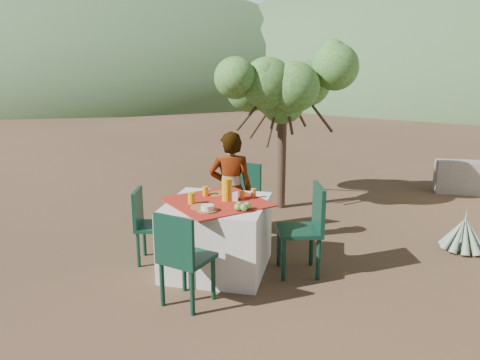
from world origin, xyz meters
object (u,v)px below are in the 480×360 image
shrub_tree (288,95)px  table (217,236)px  chair_left (148,222)px  chair_right (307,225)px  person (231,190)px  chair_far (242,195)px  chair_near (182,255)px  agave (464,234)px  juice_pitcher (227,190)px

shrub_tree → table: bearing=-100.6°
chair_left → shrub_tree: bearing=-39.2°
chair_right → person: (-0.94, 0.55, 0.17)m
chair_far → chair_near: bearing=-78.0°
agave → juice_pitcher: 2.91m
chair_near → chair_left: (-0.70, 0.87, -0.04)m
chair_far → juice_pitcher: bearing=-70.7°
chair_near → shrub_tree: bearing=-82.0°
table → juice_pitcher: juice_pitcher is taller
agave → chair_left: bearing=-163.0°
person → agave: (2.73, 0.46, -0.51)m
chair_right → juice_pitcher: juice_pitcher is taller
chair_near → chair_left: chair_near is taller
person → chair_far: bearing=-104.5°
shrub_tree → chair_far: bearing=-108.3°
chair_near → chair_right: size_ratio=0.94×
table → chair_right: chair_right is taller
chair_left → juice_pitcher: juice_pitcher is taller
chair_right → agave: (1.79, 1.01, -0.34)m
agave → juice_pitcher: bearing=-158.0°
table → agave: size_ratio=2.27×
table → chair_left: size_ratio=1.57×
chair_far → chair_near: 1.98m
chair_far → person: size_ratio=0.65×
chair_left → agave: size_ratio=1.45×
person → shrub_tree: (0.46, 1.75, 1.00)m
chair_far → chair_right: chair_right is taller
person → shrub_tree: 2.07m
chair_right → table: bearing=-98.5°
chair_near → person: 1.51m
chair_near → agave: 3.45m
chair_left → juice_pitcher: bearing=-100.2°
table → agave: bearing=22.3°
chair_far → juice_pitcher: (0.06, -1.08, 0.37)m
chair_far → chair_left: size_ratio=1.10×
chair_left → juice_pitcher: size_ratio=3.55×
chair_left → shrub_tree: 2.96m
table → chair_far: (0.03, 1.14, 0.13)m
chair_left → person: person is taller
shrub_tree → chair_left: bearing=-117.8°
chair_left → person: (0.80, 0.62, 0.24)m
person → agave: size_ratio=2.45×
table → person: (-0.00, 0.66, 0.32)m
agave → chair_near: bearing=-145.3°
chair_right → shrub_tree: (-0.48, 2.31, 1.17)m
chair_left → shrub_tree: (1.25, 2.38, 1.24)m
shrub_tree → agave: (2.27, -1.30, -1.51)m
person → agave: person is taller
chair_left → agave: chair_left is taller
table → agave: 2.95m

